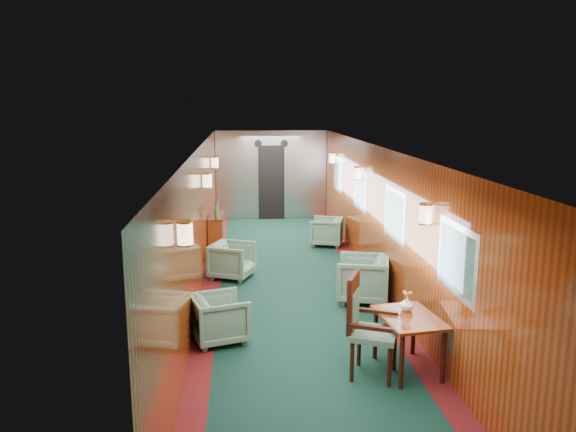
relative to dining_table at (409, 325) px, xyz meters
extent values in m
plane|color=#0C2D23|center=(-1.11, 3.15, -0.57)|extent=(12.00, 12.00, 0.00)
cube|color=white|center=(-1.11, 3.15, 1.78)|extent=(3.00, 12.00, 0.10)
cube|color=white|center=(-1.11, 3.15, 1.79)|extent=(1.20, 12.00, 0.06)
cube|color=maroon|center=(-1.11, 9.15, 0.63)|extent=(3.00, 0.10, 2.40)
cube|color=maroon|center=(-1.11, -2.85, 0.63)|extent=(3.00, 0.10, 2.40)
cube|color=maroon|center=(-2.61, 3.15, 0.63)|extent=(0.10, 12.00, 2.40)
cube|color=maroon|center=(0.39, 3.15, 0.63)|extent=(0.10, 12.00, 2.40)
cube|color=#470E10|center=(-2.46, 3.15, -0.57)|extent=(0.30, 12.00, 0.01)
cube|color=#470E10|center=(0.24, 3.15, -0.57)|extent=(0.30, 12.00, 0.01)
cube|color=#A6A9AD|center=(-1.11, 9.07, 0.63)|extent=(2.98, 0.12, 2.38)
cube|color=black|center=(-1.11, 8.99, 0.43)|extent=(0.70, 0.06, 2.00)
cylinder|color=black|center=(-1.46, 9.00, 1.48)|extent=(0.20, 0.04, 0.20)
cylinder|color=black|center=(-0.76, 9.00, 1.48)|extent=(0.20, 0.04, 0.20)
cube|color=silver|center=(0.38, -0.35, 0.88)|extent=(0.02, 1.10, 0.80)
cube|color=#476A6B|center=(0.37, -0.35, 0.88)|extent=(0.01, 0.96, 0.66)
cube|color=silver|center=(0.38, 2.15, 0.88)|extent=(0.02, 1.10, 0.80)
cube|color=#476A6B|center=(0.37, 2.15, 0.88)|extent=(0.01, 0.96, 0.66)
cube|color=silver|center=(0.38, 4.65, 0.88)|extent=(0.02, 1.10, 0.80)
cube|color=#476A6B|center=(0.37, 4.65, 0.88)|extent=(0.01, 0.96, 0.66)
cube|color=silver|center=(0.38, 7.15, 0.88)|extent=(0.02, 1.10, 0.80)
cube|color=#476A6B|center=(0.37, 7.15, 0.88)|extent=(0.01, 0.96, 0.66)
cylinder|color=#FFEFC6|center=(-2.51, -0.35, 1.23)|extent=(0.16, 0.16, 0.24)
cylinder|color=gold|center=(-2.51, -0.35, 1.11)|extent=(0.17, 0.17, 0.02)
cylinder|color=#FFEFC6|center=(0.29, 0.45, 1.23)|extent=(0.16, 0.16, 0.24)
cylinder|color=gold|center=(0.29, 0.45, 1.11)|extent=(0.17, 0.17, 0.02)
cylinder|color=#FFEFC6|center=(-2.51, 3.65, 1.23)|extent=(0.16, 0.16, 0.24)
cylinder|color=gold|center=(-2.51, 3.65, 1.11)|extent=(0.17, 0.17, 0.02)
cylinder|color=#FFEFC6|center=(0.29, 4.45, 1.23)|extent=(0.16, 0.16, 0.24)
cylinder|color=gold|center=(0.29, 4.45, 1.11)|extent=(0.17, 0.17, 0.02)
cylinder|color=#FFEFC6|center=(-2.51, 6.65, 1.23)|extent=(0.16, 0.16, 0.24)
cylinder|color=gold|center=(-2.51, 6.65, 1.11)|extent=(0.17, 0.17, 0.02)
cylinder|color=#FFEFC6|center=(0.29, 7.45, 1.23)|extent=(0.16, 0.16, 0.24)
cylinder|color=gold|center=(0.29, 7.45, 1.11)|extent=(0.17, 0.17, 0.02)
cube|color=maroon|center=(0.00, 0.00, 0.09)|extent=(0.75, 0.98, 0.04)
cylinder|color=black|center=(-0.20, -0.42, -0.25)|extent=(0.05, 0.05, 0.64)
cylinder|color=black|center=(0.30, -0.35, -0.25)|extent=(0.05, 0.05, 0.64)
cylinder|color=black|center=(-0.30, 0.35, -0.25)|extent=(0.05, 0.05, 0.64)
cylinder|color=black|center=(0.20, 0.42, -0.25)|extent=(0.05, 0.05, 0.64)
cube|color=#204C3C|center=(-0.43, -0.09, -0.06)|extent=(0.67, 0.67, 0.07)
cube|color=black|center=(-0.67, 0.01, 0.30)|extent=(0.23, 0.45, 0.67)
cube|color=#204C3C|center=(-0.64, 0.00, 0.23)|extent=(0.16, 0.34, 0.40)
cube|color=black|center=(-0.53, -0.33, 0.12)|extent=(0.45, 0.23, 0.04)
cube|color=black|center=(-0.33, 0.14, 0.12)|extent=(0.45, 0.23, 0.04)
cylinder|color=black|center=(-0.71, -0.21, -0.33)|extent=(0.05, 0.05, 0.48)
cylinder|color=black|center=(-0.32, -0.37, -0.33)|extent=(0.05, 0.05, 0.48)
cylinder|color=black|center=(-0.54, 0.18, -0.33)|extent=(0.05, 0.05, 0.48)
cylinder|color=black|center=(-0.15, 0.02, -0.33)|extent=(0.05, 0.05, 0.48)
cube|color=maroon|center=(-2.45, 5.26, -0.14)|extent=(0.29, 0.95, 0.86)
cube|color=black|center=(-2.44, 5.26, 0.29)|extent=(0.31, 0.97, 0.02)
cylinder|color=#295332|center=(-2.43, 5.02, 0.41)|extent=(0.07, 0.07, 0.22)
cylinder|color=#295332|center=(-2.43, 5.35, 0.44)|extent=(0.06, 0.06, 0.28)
cylinder|color=gold|center=(-2.43, 5.54, 0.39)|extent=(0.08, 0.08, 0.18)
imported|color=white|center=(0.02, 0.18, 0.20)|extent=(0.19, 0.19, 0.17)
imported|color=#204C3C|center=(-2.24, 1.03, -0.25)|extent=(0.86, 0.85, 0.63)
imported|color=#204C3C|center=(-2.11, 3.78, -0.24)|extent=(0.92, 0.91, 0.65)
imported|color=#204C3C|center=(-0.03, 2.40, -0.20)|extent=(0.97, 0.95, 0.73)
imported|color=#204C3C|center=(-0.06, 5.99, -0.26)|extent=(0.84, 0.83, 0.62)
camera|label=1|loc=(-1.93, -6.02, 2.55)|focal=35.00mm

